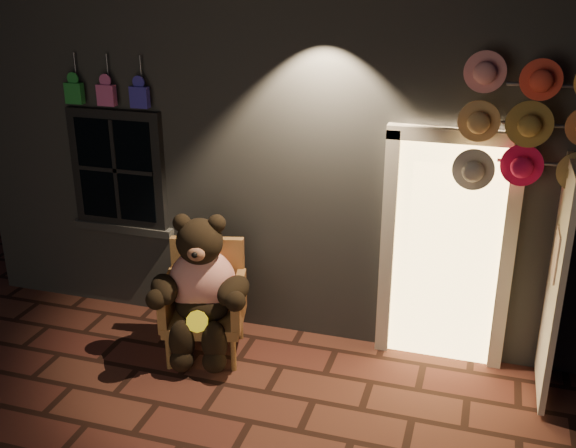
% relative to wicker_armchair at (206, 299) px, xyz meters
% --- Properties ---
extents(ground, '(60.00, 60.00, 0.00)m').
position_rel_wicker_armchair_xyz_m(ground, '(0.77, -0.94, -0.53)').
color(ground, '#4F291E').
rests_on(ground, ground).
extents(shop_building, '(7.30, 5.95, 3.51)m').
position_rel_wicker_armchair_xyz_m(shop_building, '(0.78, 3.05, 1.21)').
color(shop_building, slate).
rests_on(shop_building, ground).
extents(wicker_armchair, '(0.86, 0.81, 1.06)m').
position_rel_wicker_armchair_xyz_m(wicker_armchair, '(0.00, 0.00, 0.00)').
color(wicker_armchair, '#A67E40').
rests_on(wicker_armchair, ground).
extents(teddy_bear, '(0.96, 0.86, 1.37)m').
position_rel_wicker_armchair_xyz_m(teddy_bear, '(0.02, -0.13, 0.18)').
color(teddy_bear, red).
rests_on(teddy_bear, ground).
extents(hat_rack, '(1.61, 0.22, 2.82)m').
position_rel_wicker_armchair_xyz_m(hat_rack, '(2.86, 0.34, 1.75)').
color(hat_rack, '#59595E').
rests_on(hat_rack, ground).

